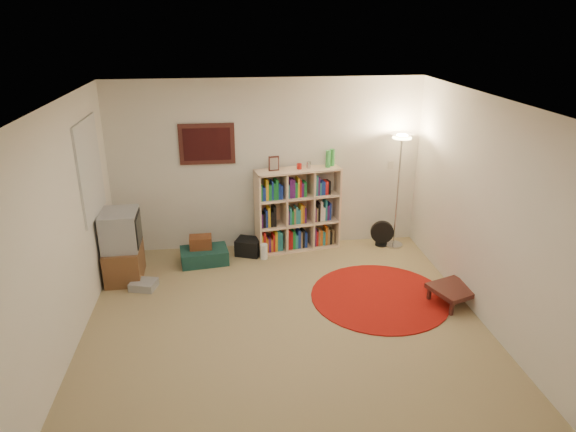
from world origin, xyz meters
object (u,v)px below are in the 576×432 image
Objects in this scene: tv_stand at (123,247)px; side_table at (453,290)px; suitcase at (204,256)px; bookshelf at (296,211)px; floor_lamp at (401,154)px; floor_fan at (382,234)px.

tv_stand is 4.23m from side_table.
tv_stand is at bearing -169.56° from suitcase.
bookshelf is at bearing 6.20° from suitcase.
side_table is at bearing -84.11° from floor_lamp.
floor_fan is (-0.19, 0.02, -1.24)m from floor_lamp.
floor_lamp reaches higher than floor_fan.
bookshelf is at bearing 176.17° from floor_lamp.
bookshelf reaches higher than suitcase.
floor_fan is at bearing -2.18° from suitcase.
floor_lamp is 3.16m from suitcase.
bookshelf is 1.49m from suitcase.
floor_fan is 0.64× the size of side_table.
floor_lamp is at bearing -13.89° from bookshelf.
suitcase is (1.03, 0.34, -0.35)m from tv_stand.
floor_fan is at bearing 174.27° from floor_lamp.
tv_stand is 1.53× the size of side_table.
suitcase is at bearing 16.46° from tv_stand.
side_table is at bearing -66.63° from floor_fan.
floor_lamp is at bearing 95.89° from side_table.
bookshelf is 1.71m from floor_lamp.
floor_lamp is 2.15m from side_table.
bookshelf is at bearing 14.06° from tv_stand.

